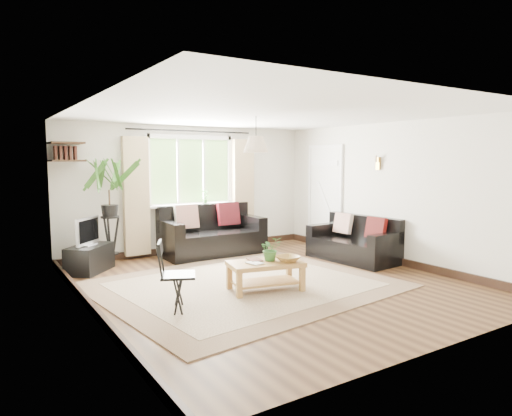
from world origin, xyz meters
TOP-DOWN VIEW (x-y plane):
  - floor at (0.00, 0.00)m, footprint 5.50×5.50m
  - ceiling at (0.00, 0.00)m, footprint 5.50×5.50m
  - wall_back at (0.00, 2.75)m, footprint 5.00×0.02m
  - wall_front at (0.00, -2.75)m, footprint 5.00×0.02m
  - wall_left at (-2.50, 0.00)m, footprint 0.02×5.50m
  - wall_right at (2.50, 0.00)m, footprint 0.02×5.50m
  - rug at (-0.38, 0.10)m, footprint 4.21×3.74m
  - window at (0.00, 2.71)m, footprint 2.50×0.16m
  - door at (2.47, 1.70)m, footprint 0.06×0.96m
  - corner_shelf at (-2.25, 2.50)m, footprint 0.50×0.50m
  - pendant_lamp at (0.00, 0.40)m, footprint 0.36×0.36m
  - wall_sconce at (2.43, 0.30)m, footprint 0.12×0.12m
  - sofa_back at (0.20, 2.22)m, footprint 1.87×0.95m
  - sofa_right at (2.05, 0.45)m, footprint 1.63×0.92m
  - coffee_table at (-0.29, -0.29)m, footprint 1.08×0.74m
  - table_plant at (-0.19, -0.27)m, footprint 0.31×0.27m
  - bowl at (-0.03, -0.44)m, footprint 0.32×0.32m
  - book_a at (-0.55, -0.33)m, footprint 0.20×0.24m
  - book_b at (-0.46, -0.15)m, footprint 0.20×0.25m
  - tv_stand at (-2.04, 2.08)m, footprint 0.86×0.88m
  - tv at (-2.06, 2.08)m, footprint 0.56×0.58m
  - palm_stand at (-1.64, 2.34)m, footprint 0.75×0.75m
  - folding_chair at (-1.60, -0.44)m, footprint 0.57×0.57m
  - sill_plant at (0.25, 2.63)m, footprint 0.14×0.10m

SIDE VIEW (x-z plane):
  - floor at x=0.00m, z-range 0.00..0.00m
  - rug at x=-0.38m, z-range 0.00..0.02m
  - coffee_table at x=-0.29m, z-range 0.00..0.40m
  - tv_stand at x=-2.04m, z-range 0.00..0.43m
  - sofa_right at x=2.05m, z-range 0.00..0.74m
  - book_a at x=-0.55m, z-range 0.40..0.42m
  - book_b at x=-0.46m, z-range 0.40..0.42m
  - folding_chair at x=-1.60m, z-range 0.00..0.83m
  - sofa_back at x=0.20m, z-range 0.00..0.88m
  - bowl at x=-0.03m, z-range 0.40..0.48m
  - table_plant at x=-0.19m, z-range 0.40..0.73m
  - tv at x=-2.06m, z-range 0.43..0.89m
  - palm_stand at x=-1.64m, z-range 0.00..1.80m
  - door at x=2.47m, z-range -0.03..2.03m
  - sill_plant at x=0.25m, z-range 0.93..1.20m
  - wall_back at x=0.00m, z-range 0.00..2.40m
  - wall_front at x=0.00m, z-range 0.00..2.40m
  - wall_left at x=-2.50m, z-range 0.00..2.40m
  - wall_right at x=2.50m, z-range 0.00..2.40m
  - window at x=0.00m, z-range 0.47..2.63m
  - wall_sconce at x=2.43m, z-range 1.60..1.88m
  - corner_shelf at x=-2.25m, z-range 1.72..2.06m
  - pendant_lamp at x=0.00m, z-range 1.78..2.32m
  - ceiling at x=0.00m, z-range 2.40..2.40m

